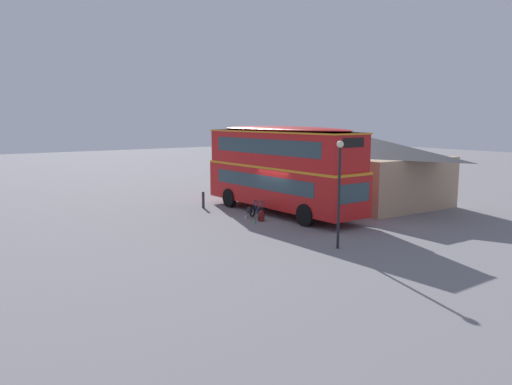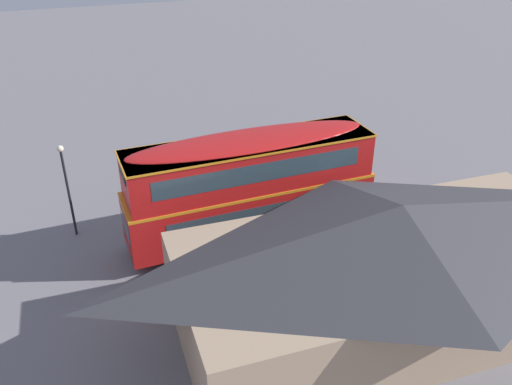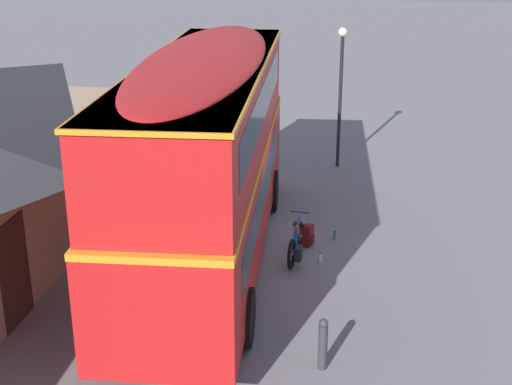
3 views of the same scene
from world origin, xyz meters
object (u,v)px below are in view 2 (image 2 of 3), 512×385
Objects in this scene: touring_bicycle at (230,209)px; backpack_on_ground at (212,211)px; water_bottle_green_metal at (201,209)px; kerb_bollard at (305,184)px; street_lamp at (66,181)px; double_decker_bus at (250,183)px; water_bottle_clear_plastic at (228,207)px.

touring_bicycle is 0.83m from backpack_on_ground.
touring_bicycle is at bearing 165.17° from backpack_on_ground.
kerb_bollard is (-5.46, 0.10, 0.39)m from water_bottle_green_metal.
street_lamp is at bearing -6.79° from touring_bicycle.
double_decker_bus is at bearing 118.89° from water_bottle_green_metal.
backpack_on_ground is at bearing 174.28° from street_lamp.
backpack_on_ground is at bearing 21.01° from water_bottle_clear_plastic.
kerb_bollard is at bearing -177.24° from water_bottle_clear_plastic.
kerb_bollard is (-3.91, -2.71, -2.15)m from double_decker_bus.
double_decker_bus reaches higher than water_bottle_clear_plastic.
double_decker_bus is 11.12× the size of kerb_bollard.
kerb_bollard reaches higher than water_bottle_clear_plastic.
double_decker_bus is at bearing 159.14° from street_lamp.
double_decker_bus is 46.02× the size of water_bottle_green_metal.
backpack_on_ground is 5.09m from kerb_bollard.
street_lamp reaches higher than water_bottle_clear_plastic.
kerb_bollard is at bearing -169.94° from touring_bicycle.
water_bottle_clear_plastic is at bearing 166.87° from water_bottle_green_metal.
water_bottle_clear_plastic is 1.06× the size of water_bottle_green_metal.
double_decker_bus is 7.81m from street_lamp.
double_decker_bus is 19.38× the size of backpack_on_ground.
backpack_on_ground is at bearing -62.01° from double_decker_bus.
backpack_on_ground reaches higher than water_bottle_clear_plastic.
kerb_bollard is (-5.06, -0.54, 0.21)m from backpack_on_ground.
kerb_bollard reaches higher than backpack_on_ground.
water_bottle_clear_plastic is 0.26× the size of kerb_bollard.
water_bottle_green_metal is at bearing -35.54° from touring_bicycle.
water_bottle_clear_plastic is (-0.89, -0.34, -0.17)m from backpack_on_ground.
touring_bicycle is at bearing 80.38° from water_bottle_clear_plastic.
touring_bicycle reaches higher than water_bottle_green_metal.
touring_bicycle is 7.37m from street_lamp.
kerb_bollard is (-4.26, -0.76, 0.13)m from touring_bicycle.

